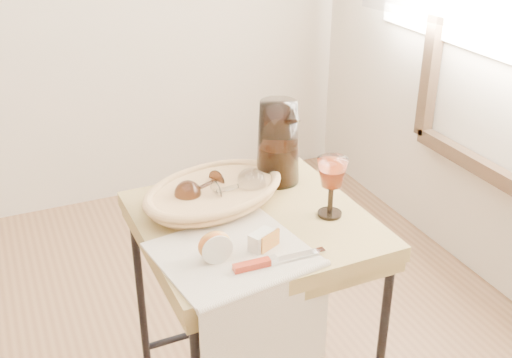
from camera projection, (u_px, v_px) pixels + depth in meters
name	position (u px, v px, depth m)	size (l,w,h in m)	color
side_table	(253.00, 328.00, 1.77)	(0.57, 0.57, 0.72)	brown
tea_towel	(232.00, 253.00, 1.46)	(0.33, 0.30, 0.01)	beige
bread_basket	(214.00, 195.00, 1.66)	(0.36, 0.25, 0.05)	#A67447
goblet_lying_a	(201.00, 188.00, 1.66)	(0.12, 0.07, 0.07)	#4C2C1B
goblet_lying_b	(236.00, 186.00, 1.66)	(0.13, 0.08, 0.08)	white
pitcher	(278.00, 142.00, 1.75)	(0.16, 0.24, 0.28)	black
wine_goblet	(331.00, 187.00, 1.59)	(0.08, 0.08, 0.16)	white
apple_half	(214.00, 245.00, 1.42)	(0.08, 0.04, 0.07)	red
apple_wedge	(262.00, 240.00, 1.46)	(0.06, 0.03, 0.04)	beige
table_knife	(276.00, 259.00, 1.42)	(0.22, 0.02, 0.02)	silver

